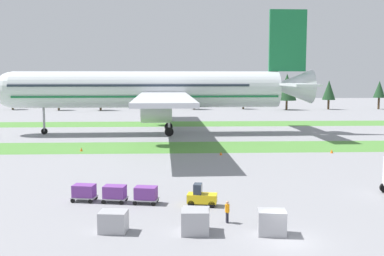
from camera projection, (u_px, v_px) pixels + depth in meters
The scene contains 17 objects.
ground_plane at pixel (286, 240), 32.58m from camera, with size 400.00×400.00×0.00m, color gray.
grass_strip_near at pixel (222, 147), 74.92m from camera, with size 320.00×11.89×0.01m, color #4C8438.
grass_strip_far at pixel (206, 124), 110.44m from camera, with size 320.00×11.89×0.01m, color #4C8438.
airliner at pixel (156, 89), 91.26m from camera, with size 62.13×76.55×24.32m.
baggage_tug at pixel (201, 197), 41.15m from camera, with size 2.79×1.74×1.97m.
cargo_dolly_lead at pixel (146, 194), 41.82m from camera, with size 2.43×1.87×1.55m.
cargo_dolly_second at pixel (115, 192), 42.21m from camera, with size 2.43×1.87×1.55m.
cargo_dolly_third at pixel (84, 191), 42.60m from camera, with size 2.43×1.87×1.55m.
ground_crew_marshaller at pixel (227, 211), 36.38m from camera, with size 0.36×0.56×1.74m.
uld_container_0 at pixel (113, 222), 34.27m from camera, with size 2.00×1.60×1.56m, color #A3A3A8.
uld_container_1 at pixel (195, 222), 33.85m from camera, with size 2.00×1.60×1.76m, color #A3A3A8.
uld_container_2 at pixel (272, 222), 33.73m from camera, with size 2.00×1.60×1.79m, color #A3A3A8.
uld_container_3 at pixel (196, 220), 34.52m from camera, with size 2.00×1.60×1.69m, color #A3A3A8.
taxiway_marker_0 at pixel (221, 153), 67.33m from camera, with size 0.44×0.44×0.48m, color orange.
taxiway_marker_1 at pixel (81, 149), 70.68m from camera, with size 0.44×0.44×0.55m, color orange.
taxiway_marker_2 at pixel (332, 151), 68.90m from camera, with size 0.44×0.44×0.57m, color orange.
distant_tree_line at pixel (196, 89), 154.62m from camera, with size 186.66×10.65×11.99m.
Camera 1 is at (-7.92, -31.17, 11.53)m, focal length 43.52 mm.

